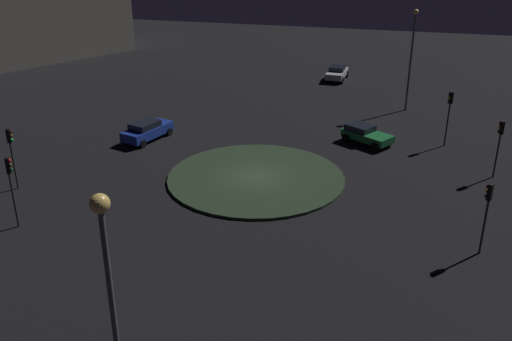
{
  "coord_description": "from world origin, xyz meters",
  "views": [
    {
      "loc": [
        34.33,
        8.86,
        16.19
      ],
      "look_at": [
        0.0,
        0.0,
        0.61
      ],
      "focal_mm": 40.44,
      "sensor_mm": 36.0,
      "label": 1
    }
  ],
  "objects_px": {
    "car_silver": "(337,73)",
    "traffic_light_northwest": "(449,108)",
    "store_building": "(7,24)",
    "streetlamp_east": "(110,287)",
    "car_green": "(366,134)",
    "traffic_light_north": "(500,138)",
    "traffic_light_southeast": "(10,178)",
    "streetlamp_northwest": "(412,50)",
    "car_blue": "(147,130)",
    "traffic_light_northeast": "(487,204)",
    "traffic_light_south": "(11,147)"
  },
  "relations": [
    {
      "from": "car_green",
      "to": "traffic_light_south",
      "type": "height_order",
      "value": "traffic_light_south"
    },
    {
      "from": "traffic_light_south",
      "to": "traffic_light_north",
      "type": "xyz_separation_m",
      "value": [
        -9.64,
        30.16,
        -0.06
      ]
    },
    {
      "from": "traffic_light_southeast",
      "to": "car_silver",
      "type": "bearing_deg",
      "value": 29.76
    },
    {
      "from": "car_silver",
      "to": "streetlamp_east",
      "type": "distance_m",
      "value": 49.63
    },
    {
      "from": "traffic_light_north",
      "to": "traffic_light_southeast",
      "type": "bearing_deg",
      "value": 12.02
    },
    {
      "from": "store_building",
      "to": "streetlamp_east",
      "type": "bearing_deg",
      "value": 69.32
    },
    {
      "from": "traffic_light_southeast",
      "to": "streetlamp_northwest",
      "type": "bearing_deg",
      "value": 12.74
    },
    {
      "from": "car_green",
      "to": "traffic_light_northeast",
      "type": "xyz_separation_m",
      "value": [
        14.91,
        7.13,
        2.14
      ]
    },
    {
      "from": "traffic_light_northeast",
      "to": "streetlamp_east",
      "type": "bearing_deg",
      "value": 75.7
    },
    {
      "from": "streetlamp_northwest",
      "to": "traffic_light_southeast",
      "type": "bearing_deg",
      "value": -36.93
    },
    {
      "from": "car_silver",
      "to": "traffic_light_northwest",
      "type": "bearing_deg",
      "value": -145.21
    },
    {
      "from": "car_green",
      "to": "car_blue",
      "type": "relative_size",
      "value": 0.89
    },
    {
      "from": "car_silver",
      "to": "traffic_light_northeast",
      "type": "xyz_separation_m",
      "value": [
        33.67,
        11.72,
        2.12
      ]
    },
    {
      "from": "streetlamp_northwest",
      "to": "car_green",
      "type": "bearing_deg",
      "value": -17.1
    },
    {
      "from": "traffic_light_north",
      "to": "streetlamp_northwest",
      "type": "bearing_deg",
      "value": -81.85
    },
    {
      "from": "car_silver",
      "to": "traffic_light_northwest",
      "type": "xyz_separation_m",
      "value": [
        17.87,
        10.57,
        2.3
      ]
    },
    {
      "from": "traffic_light_southeast",
      "to": "traffic_light_northwest",
      "type": "distance_m",
      "value": 30.87
    },
    {
      "from": "traffic_light_northwest",
      "to": "store_building",
      "type": "xyz_separation_m",
      "value": [
        -16.94,
        -50.48,
        1.35
      ]
    },
    {
      "from": "car_green",
      "to": "traffic_light_northeast",
      "type": "relative_size",
      "value": 1.05
    },
    {
      "from": "traffic_light_south",
      "to": "streetlamp_east",
      "type": "relative_size",
      "value": 0.44
    },
    {
      "from": "traffic_light_northeast",
      "to": "traffic_light_southeast",
      "type": "distance_m",
      "value": 25.45
    },
    {
      "from": "traffic_light_northwest",
      "to": "traffic_light_south",
      "type": "bearing_deg",
      "value": -8.58
    },
    {
      "from": "streetlamp_northwest",
      "to": "streetlamp_east",
      "type": "xyz_separation_m",
      "value": [
        39.98,
        -8.26,
        0.82
      ]
    },
    {
      "from": "car_green",
      "to": "traffic_light_north",
      "type": "height_order",
      "value": "traffic_light_north"
    },
    {
      "from": "traffic_light_south",
      "to": "streetlamp_east",
      "type": "height_order",
      "value": "streetlamp_east"
    },
    {
      "from": "car_green",
      "to": "traffic_light_southeast",
      "type": "distance_m",
      "value": 25.93
    },
    {
      "from": "car_silver",
      "to": "traffic_light_southeast",
      "type": "xyz_separation_m",
      "value": [
        37.23,
        -13.48,
        2.26
      ]
    },
    {
      "from": "traffic_light_southeast",
      "to": "car_green",
      "type": "bearing_deg",
      "value": 5.29
    },
    {
      "from": "traffic_light_south",
      "to": "traffic_light_southeast",
      "type": "bearing_deg",
      "value": -74.6
    },
    {
      "from": "traffic_light_north",
      "to": "traffic_light_northwest",
      "type": "xyz_separation_m",
      "value": [
        -5.32,
        -2.97,
        0.19
      ]
    },
    {
      "from": "car_silver",
      "to": "traffic_light_northeast",
      "type": "relative_size",
      "value": 1.04
    },
    {
      "from": "traffic_light_southeast",
      "to": "traffic_light_north",
      "type": "distance_m",
      "value": 30.45
    },
    {
      "from": "store_building",
      "to": "traffic_light_northwest",
      "type": "bearing_deg",
      "value": 101.79
    },
    {
      "from": "streetlamp_east",
      "to": "car_silver",
      "type": "bearing_deg",
      "value": 179.11
    },
    {
      "from": "car_green",
      "to": "traffic_light_northwest",
      "type": "xyz_separation_m",
      "value": [
        -0.89,
        5.98,
        2.32
      ]
    },
    {
      "from": "traffic_light_northeast",
      "to": "car_blue",
      "type": "bearing_deg",
      "value": -1.01
    },
    {
      "from": "traffic_light_northwest",
      "to": "streetlamp_northwest",
      "type": "height_order",
      "value": "streetlamp_northwest"
    },
    {
      "from": "car_green",
      "to": "streetlamp_east",
      "type": "relative_size",
      "value": 0.45
    },
    {
      "from": "traffic_light_southeast",
      "to": "streetlamp_east",
      "type": "bearing_deg",
      "value": -83.89
    },
    {
      "from": "traffic_light_northwest",
      "to": "car_silver",
      "type": "bearing_deg",
      "value": -96.81
    },
    {
      "from": "traffic_light_southeast",
      "to": "traffic_light_northwest",
      "type": "bearing_deg",
      "value": -1.5
    },
    {
      "from": "store_building",
      "to": "car_green",
      "type": "bearing_deg",
      "value": 98.51
    },
    {
      "from": "traffic_light_south",
      "to": "car_green",
      "type": "bearing_deg",
      "value": 13.46
    },
    {
      "from": "car_silver",
      "to": "car_blue",
      "type": "xyz_separation_m",
      "value": [
        22.34,
        -12.25,
        0.05
      ]
    },
    {
      "from": "car_silver",
      "to": "traffic_light_north",
      "type": "height_order",
      "value": "traffic_light_north"
    },
    {
      "from": "streetlamp_east",
      "to": "store_building",
      "type": "xyz_separation_m",
      "value": [
        -48.38,
        -39.15,
        -1.92
      ]
    },
    {
      "from": "car_green",
      "to": "car_blue",
      "type": "height_order",
      "value": "car_blue"
    },
    {
      "from": "store_building",
      "to": "traffic_light_north",
      "type": "bearing_deg",
      "value": 97.74
    },
    {
      "from": "car_silver",
      "to": "store_building",
      "type": "xyz_separation_m",
      "value": [
        0.93,
        -39.92,
        3.64
      ]
    },
    {
      "from": "traffic_light_northwest",
      "to": "car_blue",
      "type": "bearing_deg",
      "value": -26.32
    }
  ]
}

